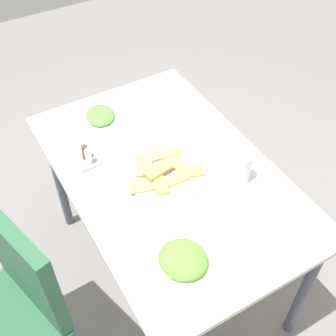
{
  "coord_description": "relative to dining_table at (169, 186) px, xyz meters",
  "views": [
    {
      "loc": [
        -1.02,
        0.6,
        1.99
      ],
      "look_at": [
        -0.01,
        0.01,
        0.76
      ],
      "focal_mm": 46.91,
      "sensor_mm": 36.0,
      "label": 1
    }
  ],
  "objects": [
    {
      "name": "ground_plane",
      "position": [
        0.0,
        0.0,
        -0.65
      ],
      "size": [
        6.0,
        6.0,
        0.0
      ],
      "primitive_type": "plane",
      "color": "gray"
    },
    {
      "name": "dining_table",
      "position": [
        0.0,
        0.0,
        0.0
      ],
      "size": [
        1.21,
        0.77,
        0.73
      ],
      "color": "white",
      "rests_on": "ground_plane"
    },
    {
      "name": "dining_chair",
      "position": [
        -0.1,
        0.73,
        -0.16
      ],
      "size": [
        0.52,
        0.52,
        0.88
      ],
      "color": "#316745",
      "rests_on": "ground_plane"
    },
    {
      "name": "pide_platter",
      "position": [
        -0.01,
        0.02,
        0.09
      ],
      "size": [
        0.31,
        0.33,
        0.04
      ],
      "color": "white",
      "rests_on": "dining_table"
    },
    {
      "name": "salad_plate_greens",
      "position": [
        -0.38,
        0.17,
        0.11
      ],
      "size": [
        0.22,
        0.22,
        0.06
      ],
      "color": "white",
      "rests_on": "dining_table"
    },
    {
      "name": "salad_plate_rice",
      "position": [
        0.43,
        0.1,
        0.1
      ],
      "size": [
        0.22,
        0.22,
        0.05
      ],
      "color": "white",
      "rests_on": "dining_table"
    },
    {
      "name": "soda_can",
      "position": [
        -0.17,
        -0.22,
        0.14
      ],
      "size": [
        0.09,
        0.09,
        0.12
      ],
      "primitive_type": "cylinder",
      "rotation": [
        0.0,
        0.0,
        1.96
      ],
      "color": "silver",
      "rests_on": "dining_table"
    },
    {
      "name": "paper_napkin",
      "position": [
        -0.33,
        -0.22,
        0.08
      ],
      "size": [
        0.15,
        0.15,
        0.0
      ],
      "primitive_type": "cube",
      "rotation": [
        0.0,
        0.0,
        0.09
      ],
      "color": "white",
      "rests_on": "dining_table"
    },
    {
      "name": "fork",
      "position": [
        -0.33,
        -0.24,
        0.09
      ],
      "size": [
        0.17,
        0.04,
        0.0
      ],
      "primitive_type": "cube",
      "rotation": [
        0.0,
        0.0,
        -0.11
      ],
      "color": "silver",
      "rests_on": "paper_napkin"
    },
    {
      "name": "spoon",
      "position": [
        -0.33,
        -0.2,
        0.09
      ],
      "size": [
        0.2,
        0.04,
        0.0
      ],
      "primitive_type": "cube",
      "rotation": [
        0.0,
        0.0,
        -0.13
      ],
      "color": "silver",
      "rests_on": "paper_napkin"
    },
    {
      "name": "condiment_caddy",
      "position": [
        0.21,
        0.25,
        0.11
      ],
      "size": [
        0.09,
        0.09,
        0.08
      ],
      "color": "#B2B2B7",
      "rests_on": "dining_table"
    }
  ]
}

